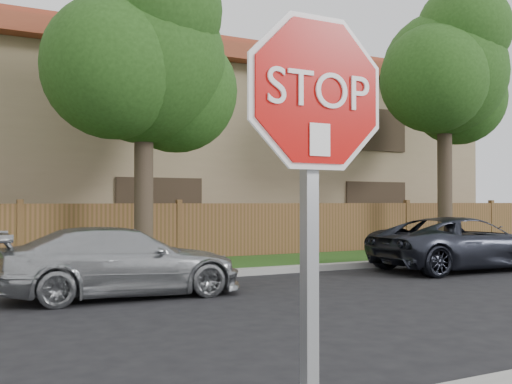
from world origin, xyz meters
TOP-DOWN VIEW (x-y plane):
  - far_curb at (0.00, 8.15)m, footprint 70.00×0.30m
  - grass_strip at (0.00, 9.80)m, footprint 70.00×3.00m
  - fence at (0.00, 11.40)m, footprint 70.00×0.12m
  - apartment_building at (0.00, 17.00)m, footprint 35.20×9.20m
  - tree_mid at (2.52, 9.57)m, footprint 4.80×3.90m
  - tree_right at (12.02, 9.57)m, footprint 4.80×3.90m
  - stop_sign at (-0.14, -1.48)m, footprint 1.01×0.13m
  - sedan_right at (1.12, 6.45)m, footprint 4.23×1.85m
  - sedan_far_right at (9.46, 6.61)m, footprint 4.74×2.43m

SIDE VIEW (x-z plane):
  - grass_strip at x=0.00m, z-range 0.00..0.12m
  - far_curb at x=0.00m, z-range 0.00..0.15m
  - sedan_right at x=1.12m, z-range 0.00..1.21m
  - sedan_far_right at x=9.46m, z-range 0.00..1.28m
  - fence at x=0.00m, z-range 0.00..1.60m
  - stop_sign at x=-0.14m, z-range 0.55..3.11m
  - apartment_building at x=0.00m, z-range -0.07..7.13m
  - tree_mid at x=2.52m, z-range 1.20..8.55m
  - tree_right at x=12.02m, z-range 1.47..9.67m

